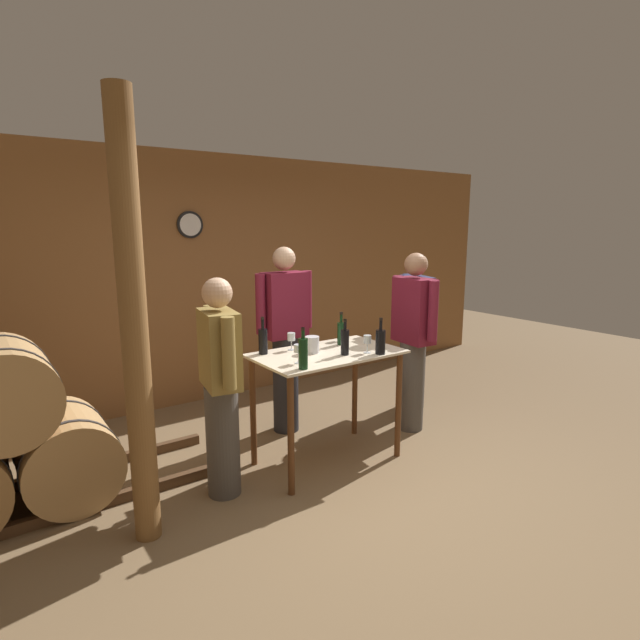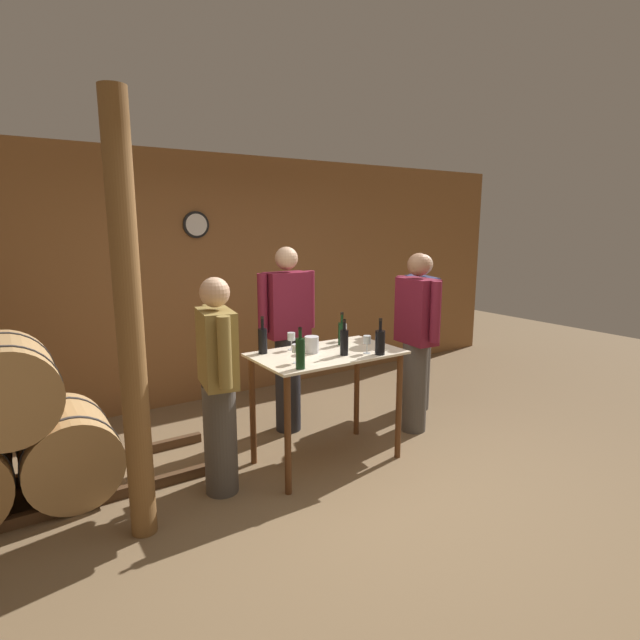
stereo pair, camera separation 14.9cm
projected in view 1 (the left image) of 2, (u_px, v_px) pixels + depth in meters
The scene contains 18 objects.
ground_plane at pixel (369, 485), 3.79m from camera, with size 14.00×14.00×0.00m, color brown.
back_wall at pixel (221, 279), 5.57m from camera, with size 8.40×0.08×2.70m.
tasting_table at pixel (327, 373), 4.06m from camera, with size 1.19×0.70×0.93m.
wooden_post at pixel (134, 328), 2.93m from camera, with size 0.16×0.16×2.70m.
wine_bottle_far_left at pixel (263, 340), 3.95m from camera, with size 0.07×0.07×0.30m.
wine_bottle_left at pixel (303, 353), 3.54m from camera, with size 0.07×0.07×0.30m.
wine_bottle_center at pixel (345, 341), 3.93m from camera, with size 0.07×0.07×0.29m.
wine_bottle_right at pixel (341, 332), 4.26m from camera, with size 0.07×0.07×0.28m.
wine_bottle_far_right at pixel (380, 341), 3.95m from camera, with size 0.08×0.08×0.29m.
wine_glass_near_left at pixel (298, 349), 3.69m from camera, with size 0.07×0.07×0.14m.
wine_glass_near_center at pixel (291, 337), 4.07m from camera, with size 0.06×0.06×0.15m.
wine_glass_near_right at pixel (367, 340), 3.99m from camera, with size 0.06×0.06×0.14m.
wine_glass_far_side at pixel (341, 328), 4.41m from camera, with size 0.07×0.07×0.15m.
ice_bucket at pixel (312, 345), 3.99m from camera, with size 0.11×0.11×0.13m.
person_host at pixel (285, 336), 4.64m from camera, with size 0.59×0.24×1.75m.
person_visitor_with_scarf at pixel (413, 338), 4.68m from camera, with size 0.25×0.59×1.69m.
person_visitor_bearded at pixel (221, 384), 3.52m from camera, with size 0.29×0.58×1.60m.
person_visitor_near_door at pixel (415, 328), 5.26m from camera, with size 0.34×0.56×1.65m.
Camera 1 is at (-2.32, -2.62, 1.95)m, focal length 28.00 mm.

